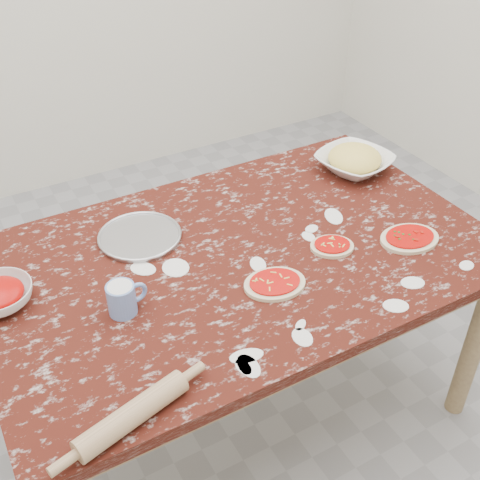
% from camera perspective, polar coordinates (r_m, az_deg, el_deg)
% --- Properties ---
extents(ground, '(4.00, 4.00, 0.00)m').
position_cam_1_polar(ground, '(2.43, 0.00, -15.32)').
color(ground, gray).
extents(worktable, '(1.60, 1.00, 0.75)m').
position_cam_1_polar(worktable, '(1.95, 0.00, -3.14)').
color(worktable, '#3A110B').
rests_on(worktable, ground).
extents(pizza_tray, '(0.33, 0.33, 0.01)m').
position_cam_1_polar(pizza_tray, '(1.99, -9.51, 0.30)').
color(pizza_tray, '#B2B2B7').
rests_on(pizza_tray, worktable).
extents(cheese_bowl, '(0.33, 0.33, 0.07)m').
position_cam_1_polar(cheese_bowl, '(2.36, 10.82, 7.23)').
color(cheese_bowl, white).
rests_on(cheese_bowl, worktable).
extents(flour_mug, '(0.12, 0.08, 0.09)m').
position_cam_1_polar(flour_mug, '(1.69, -11.09, -5.46)').
color(flour_mug, '#6A8ACC').
rests_on(flour_mug, worktable).
extents(pizza_left, '(0.21, 0.18, 0.02)m').
position_cam_1_polar(pizza_left, '(1.77, 3.32, -4.17)').
color(pizza_left, beige).
rests_on(pizza_left, worktable).
extents(pizza_mid, '(0.17, 0.16, 0.02)m').
position_cam_1_polar(pizza_mid, '(1.94, 8.75, -0.58)').
color(pizza_mid, beige).
rests_on(pizza_mid, worktable).
extents(pizza_right, '(0.22, 0.17, 0.02)m').
position_cam_1_polar(pizza_right, '(2.03, 15.83, 0.17)').
color(pizza_right, beige).
rests_on(pizza_right, worktable).
extents(rolling_pin, '(0.30, 0.13, 0.06)m').
position_cam_1_polar(rolling_pin, '(1.44, -10.22, -16.05)').
color(rolling_pin, tan).
rests_on(rolling_pin, worktable).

